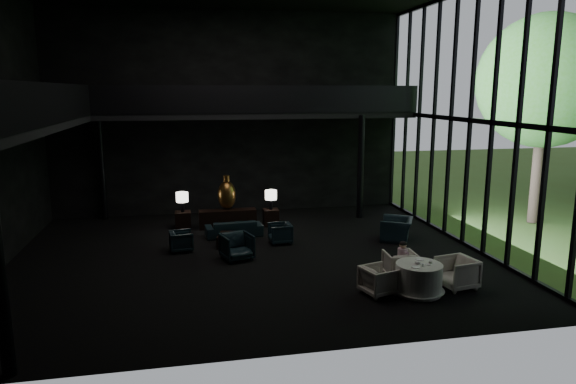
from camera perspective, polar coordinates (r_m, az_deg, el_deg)
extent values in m
cube|color=black|center=(15.63, -4.10, -7.14)|extent=(14.00, 12.00, 0.02)
cube|color=black|center=(20.83, -6.37, 8.62)|extent=(14.00, 0.04, 8.00)
cube|color=black|center=(8.96, 0.43, 5.38)|extent=(14.00, 0.04, 8.00)
cube|color=black|center=(15.34, -27.32, 6.56)|extent=(2.00, 12.00, 0.25)
cube|color=black|center=(19.95, -3.22, 8.56)|extent=(12.00, 2.00, 0.25)
cube|color=black|center=(15.07, -23.83, 9.08)|extent=(0.06, 12.00, 1.00)
cube|color=black|center=(18.94, -2.81, 10.25)|extent=(12.00, 0.06, 1.00)
cylinder|color=black|center=(20.88, -19.99, 2.51)|extent=(0.24, 0.24, 4.00)
cylinder|color=black|center=(20.07, 8.07, 2.75)|extent=(0.24, 0.24, 4.00)
cylinder|color=#382D23|center=(21.21, 26.01, 3.40)|extent=(0.36, 0.36, 4.90)
sphere|color=#2B5E21|center=(21.07, 26.67, 10.96)|extent=(4.80, 4.80, 4.80)
cube|color=black|center=(18.84, -6.71, -2.96)|extent=(2.07, 0.47, 0.66)
ellipsoid|color=#9F6429|center=(18.81, -6.81, -0.34)|extent=(0.66, 0.66, 1.03)
cylinder|color=#9F6429|center=(18.70, -6.86, 1.52)|extent=(0.23, 0.23, 0.21)
cube|color=black|center=(19.02, -11.58, -3.05)|extent=(0.56, 0.56, 0.61)
cylinder|color=black|center=(18.84, -11.64, -1.63)|extent=(0.13, 0.13, 0.38)
cylinder|color=white|center=(18.77, -11.69, -0.56)|extent=(0.43, 0.43, 0.35)
cube|color=black|center=(19.06, -1.91, -2.81)|extent=(0.55, 0.55, 0.60)
cylinder|color=black|center=(18.91, -1.91, -1.39)|extent=(0.13, 0.13, 0.38)
cylinder|color=white|center=(18.84, -1.91, -0.32)|extent=(0.43, 0.43, 0.35)
imported|color=black|center=(17.69, -6.03, -3.81)|extent=(1.81, 0.65, 0.70)
imported|color=black|center=(16.34, -11.76, -5.37)|extent=(0.64, 0.68, 0.64)
imported|color=black|center=(16.81, -0.88, -4.58)|extent=(0.63, 0.67, 0.68)
imported|color=#1A2836|center=(15.26, -5.71, -5.75)|extent=(1.13, 1.09, 0.95)
imported|color=black|center=(17.48, 12.00, -3.58)|extent=(1.25, 1.43, 1.05)
cube|color=black|center=(16.66, -6.24, -5.32)|extent=(1.04, 1.04, 0.38)
cylinder|color=white|center=(13.17, 14.31, -9.30)|extent=(1.13, 1.13, 0.75)
cone|color=white|center=(13.29, 14.24, -10.61)|extent=(1.28, 1.28, 0.10)
imported|color=#ACA9A4|center=(14.03, 12.35, -7.73)|extent=(0.86, 0.82, 0.84)
imported|color=#B0ACA5|center=(13.74, 18.27, -8.20)|extent=(1.02, 1.07, 0.96)
imported|color=#BFB4AA|center=(12.91, 10.05, -9.49)|extent=(0.88, 0.92, 0.77)
cylinder|color=#DA96BD|center=(13.97, 12.62, -6.87)|extent=(0.27, 0.27, 0.38)
sphere|color=#D8A884|center=(13.89, 12.67, -5.74)|extent=(0.19, 0.19, 0.19)
ellipsoid|color=black|center=(13.88, 12.67, -5.62)|extent=(0.20, 0.20, 0.13)
cylinder|color=white|center=(12.79, 13.99, -8.09)|extent=(0.27, 0.27, 0.01)
cylinder|color=white|center=(13.37, 14.43, -7.27)|extent=(0.26, 0.26, 0.01)
cylinder|color=white|center=(13.05, 15.29, -7.77)|extent=(0.19, 0.19, 0.01)
cylinder|color=white|center=(13.14, 15.55, -7.47)|extent=(0.10, 0.10, 0.07)
ellipsoid|color=white|center=(13.04, 14.19, -7.59)|extent=(0.15, 0.15, 0.07)
cylinder|color=#99999E|center=(12.88, 14.74, -7.86)|extent=(0.07, 0.07, 0.07)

